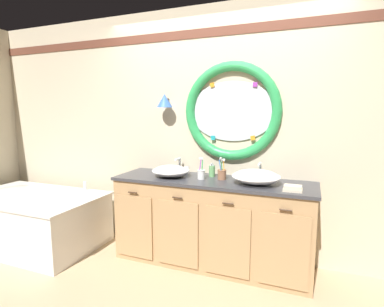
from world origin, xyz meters
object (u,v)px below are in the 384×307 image
sink_basin_right (256,177)px  toothbrush_holder_left (201,174)px  toothbrush_holder_right (222,174)px  folded_hand_towel (293,188)px  sink_basin_left (171,171)px  bathtub (33,214)px  soap_dispenser (212,171)px

sink_basin_right → toothbrush_holder_left: 0.54m
toothbrush_holder_right → folded_hand_towel: toothbrush_holder_right is taller
sink_basin_left → folded_hand_towel: (1.20, -0.14, -0.04)m
toothbrush_holder_left → folded_hand_towel: size_ratio=1.42×
bathtub → soap_dispenser: (2.00, 0.47, 0.57)m
sink_basin_left → sink_basin_right: bearing=0.0°
soap_dispenser → toothbrush_holder_left: bearing=-111.9°
sink_basin_right → bathtub: bearing=-172.8°
sink_basin_right → toothbrush_holder_right: 0.35m
toothbrush_holder_right → soap_dispenser: size_ratio=1.57×
toothbrush_holder_right → soap_dispenser: toothbrush_holder_right is taller
folded_hand_towel → sink_basin_left: bearing=173.4°
bathtub → toothbrush_holder_left: toothbrush_holder_left is taller
bathtub → sink_basin_right: size_ratio=3.52×
sink_basin_right → folded_hand_towel: sink_basin_right is taller
sink_basin_left → folded_hand_towel: bearing=-6.6°
folded_hand_towel → soap_dispenser: bearing=160.0°
toothbrush_holder_left → toothbrush_holder_right: bearing=17.7°
sink_basin_left → toothbrush_holder_right: bearing=7.1°
bathtub → sink_basin_left: sink_basin_left is taller
toothbrush_holder_left → folded_hand_towel: bearing=-9.3°
toothbrush_holder_right → folded_hand_towel: 0.70m
toothbrush_holder_right → bathtub: bearing=-169.9°
sink_basin_left → toothbrush_holder_left: toothbrush_holder_left is taller
toothbrush_holder_right → toothbrush_holder_left: bearing=-162.3°
sink_basin_right → folded_hand_towel: bearing=-22.7°
soap_dispenser → folded_hand_towel: (0.80, -0.29, -0.04)m
sink_basin_left → soap_dispenser: 0.42m
sink_basin_left → sink_basin_right: sink_basin_right is taller
toothbrush_holder_left → soap_dispenser: size_ratio=1.55×
bathtub → soap_dispenser: bearing=13.2°
bathtub → folded_hand_towel: folded_hand_towel is taller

